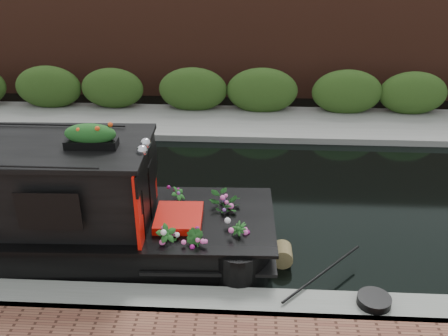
{
  "coord_description": "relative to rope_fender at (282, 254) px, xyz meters",
  "views": [
    {
      "loc": [
        1.79,
        -8.96,
        5.27
      ],
      "look_at": [
        1.33,
        -0.6,
        1.06
      ],
      "focal_mm": 40.0,
      "sensor_mm": 36.0,
      "label": 1
    }
  ],
  "objects": [
    {
      "name": "ground",
      "position": [
        -2.4,
        2.03,
        -0.17
      ],
      "size": [
        80.0,
        80.0,
        0.0
      ],
      "primitive_type": "plane",
      "color": "black",
      "rests_on": "ground"
    },
    {
      "name": "near_bank_coping",
      "position": [
        -2.4,
        -1.27,
        -0.17
      ],
      "size": [
        40.0,
        0.6,
        0.5
      ],
      "primitive_type": "cube",
      "color": "gray",
      "rests_on": "ground"
    },
    {
      "name": "far_bank_path",
      "position": [
        -2.4,
        6.23,
        -0.17
      ],
      "size": [
        40.0,
        2.4,
        0.34
      ],
      "primitive_type": "cube",
      "color": "gray",
      "rests_on": "ground"
    },
    {
      "name": "far_hedge",
      "position": [
        -2.4,
        7.13,
        -0.17
      ],
      "size": [
        40.0,
        1.1,
        2.8
      ],
      "primitive_type": "cube",
      "color": "#2A4918",
      "rests_on": "ground"
    },
    {
      "name": "far_brick_wall",
      "position": [
        -2.4,
        9.23,
        -0.17
      ],
      "size": [
        40.0,
        1.0,
        8.0
      ],
      "primitive_type": "cube",
      "color": "#4E271A",
      "rests_on": "ground"
    },
    {
      "name": "rope_fender",
      "position": [
        0.0,
        0.0,
        0.0
      ],
      "size": [
        0.35,
        0.38,
        0.35
      ],
      "primitive_type": "cylinder",
      "rotation": [
        1.57,
        0.0,
        0.0
      ],
      "color": "olive",
      "rests_on": "ground"
    },
    {
      "name": "coiled_mooring_rope",
      "position": [
        1.26,
        -1.23,
        0.14
      ],
      "size": [
        0.49,
        0.49,
        0.12
      ],
      "primitive_type": "cylinder",
      "color": "black",
      "rests_on": "near_bank_coping"
    }
  ]
}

